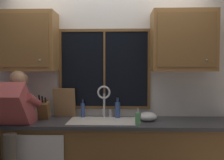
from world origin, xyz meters
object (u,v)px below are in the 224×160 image
at_px(soap_dispenser, 138,119).
at_px(bottle_tall_clear, 83,110).
at_px(cutting_board, 64,103).
at_px(mixing_bowl, 148,117).
at_px(person_standing, 9,124).
at_px(bottle_green_glass, 118,109).
at_px(knife_block, 44,110).

distance_m(soap_dispenser, bottle_tall_clear, 0.78).
xyz_separation_m(cutting_board, mixing_bowl, (1.03, -0.19, -0.13)).
bearing_deg(person_standing, mixing_bowl, 11.69).
relative_size(cutting_board, mixing_bowl, 1.74).
xyz_separation_m(person_standing, mixing_bowl, (1.52, 0.31, 0.02)).
bearing_deg(bottle_tall_clear, soap_dispenser, -31.65).
bearing_deg(cutting_board, bottle_tall_clear, -2.64).
distance_m(mixing_bowl, bottle_green_glass, 0.40).
bearing_deg(person_standing, bottle_tall_clear, 34.20).
distance_m(cutting_board, soap_dispenser, 1.00).
height_order(cutting_board, bottle_green_glass, cutting_board).
xyz_separation_m(person_standing, bottle_tall_clear, (0.72, 0.49, 0.07)).
xyz_separation_m(knife_block, soap_dispenser, (1.11, -0.27, -0.04)).
height_order(person_standing, mixing_bowl, person_standing).
height_order(mixing_bowl, soap_dispenser, soap_dispenser).
distance_m(person_standing, cutting_board, 0.72).
height_order(soap_dispenser, bottle_tall_clear, bottle_tall_clear).
bearing_deg(knife_block, cutting_board, 33.74).
height_order(soap_dispenser, bottle_green_glass, bottle_green_glass).
height_order(cutting_board, bottle_tall_clear, cutting_board).
height_order(mixing_bowl, bottle_green_glass, bottle_green_glass).
xyz_separation_m(knife_block, bottle_green_glass, (0.89, 0.12, -0.00)).
xyz_separation_m(person_standing, soap_dispenser, (1.38, 0.08, 0.05)).
xyz_separation_m(knife_block, mixing_bowl, (1.25, -0.04, -0.06)).
relative_size(person_standing, knife_block, 4.70).
bearing_deg(knife_block, soap_dispenser, -13.77).
distance_m(person_standing, mixing_bowl, 1.55).
bearing_deg(bottle_green_glass, soap_dispenser, -60.20).
relative_size(person_standing, bottle_green_glass, 5.99).
xyz_separation_m(knife_block, bottle_tall_clear, (0.45, 0.13, -0.01)).
height_order(person_standing, bottle_green_glass, person_standing).
xyz_separation_m(cutting_board, bottle_tall_clear, (0.24, -0.01, -0.09)).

